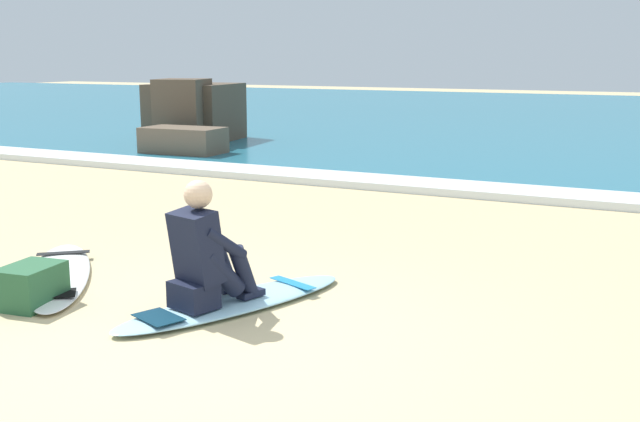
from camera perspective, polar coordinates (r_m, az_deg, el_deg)
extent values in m
plane|color=#CCB584|center=(5.31, -8.59, -9.77)|extent=(80.00, 80.00, 0.00)
cube|color=teal|center=(24.49, 20.03, 6.34)|extent=(80.00, 28.00, 0.10)
cube|color=white|center=(11.10, 11.24, 1.55)|extent=(80.00, 0.90, 0.11)
ellipsoid|color=#9ED1E5|center=(6.06, -6.28, -6.68)|extent=(1.23, 2.15, 0.07)
cube|color=#1E7FB7|center=(6.39, -2.03, -5.28)|extent=(0.48, 0.26, 0.01)
cube|color=#0A2C40|center=(5.69, -11.78, -7.63)|extent=(0.43, 0.35, 0.01)
cube|color=black|center=(5.81, -9.25, -6.07)|extent=(0.38, 0.33, 0.20)
cylinder|color=black|center=(5.96, -8.52, -4.12)|extent=(0.25, 0.43, 0.43)
cylinder|color=black|center=(6.10, -7.12, -3.99)|extent=(0.18, 0.28, 0.42)
cube|color=black|center=(6.21, -6.62, -5.60)|extent=(0.15, 0.24, 0.05)
cylinder|color=black|center=(5.81, -7.25, -4.48)|extent=(0.25, 0.43, 0.43)
cylinder|color=black|center=(5.94, -5.65, -4.40)|extent=(0.18, 0.28, 0.42)
cube|color=black|center=(6.04, -5.09, -6.06)|extent=(0.15, 0.24, 0.05)
cube|color=black|center=(5.74, -9.05, -2.66)|extent=(0.40, 0.37, 0.57)
sphere|color=beige|center=(5.68, -8.94, 1.22)|extent=(0.21, 0.21, 0.21)
cylinder|color=black|center=(5.94, -8.79, -1.94)|extent=(0.19, 0.41, 0.31)
cylinder|color=black|center=(5.73, -7.01, -2.38)|extent=(0.19, 0.41, 0.31)
ellipsoid|color=white|center=(7.14, -18.64, -4.42)|extent=(1.84, 2.01, 0.07)
cube|color=black|center=(7.72, -18.33, -2.93)|extent=(0.43, 0.39, 0.01)
cube|color=black|center=(6.45, -19.12, -5.77)|extent=(0.43, 0.42, 0.01)
cube|color=brown|center=(17.08, -9.13, 7.02)|extent=(1.90, 1.99, 1.31)
cube|color=brown|center=(14.86, -10.00, 4.96)|extent=(1.55, 0.91, 0.58)
cube|color=brown|center=(16.26, -10.02, 7.01)|extent=(1.19, 1.23, 1.43)
cube|color=#285B38|center=(6.41, -20.44, -5.15)|extent=(0.42, 0.52, 0.32)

